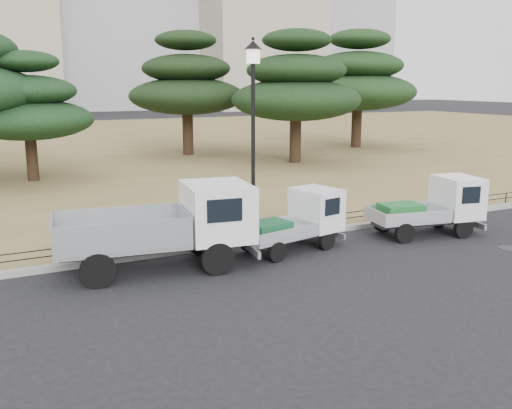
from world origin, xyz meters
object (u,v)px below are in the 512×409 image
truck_large (168,224)px  truck_kei_rear (433,206)px  truck_kei_front (297,221)px  street_lamp (253,107)px

truck_large → truck_kei_rear: size_ratio=1.40×
truck_kei_front → truck_kei_rear: size_ratio=0.92×
street_lamp → truck_kei_rear: bearing=-19.9°
truck_kei_front → street_lamp: (-0.68, 1.37, 3.14)m
truck_large → street_lamp: (3.10, 1.41, 2.79)m
truck_kei_rear → street_lamp: 6.38m
street_lamp → truck_large: bearing=-155.6°
truck_large → truck_kei_rear: truck_large is taller
truck_kei_front → street_lamp: street_lamp is taller
truck_large → truck_kei_front: bearing=8.4°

